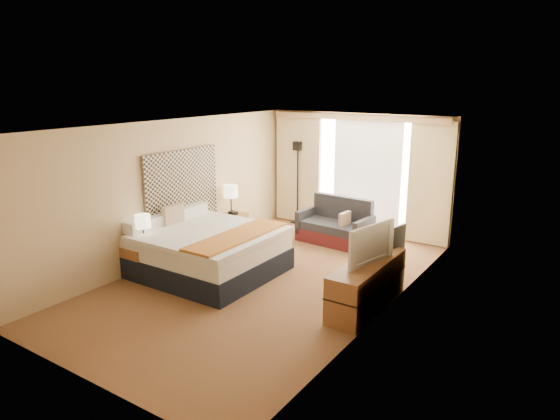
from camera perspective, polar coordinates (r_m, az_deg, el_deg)
The scene contains 21 objects.
floor at distance 8.52m, azimuth -1.59°, elevation -7.99°, with size 4.20×7.00×0.02m, color #521F17.
ceiling at distance 7.90m, azimuth -1.72°, elevation 9.70°, with size 4.20×7.00×0.02m, color white.
wall_back at distance 11.09m, azimuth 8.84°, elevation 4.18°, with size 4.20×0.02×2.60m, color tan.
wall_front at distance 5.75m, azimuth -22.30°, elevation -6.61°, with size 4.20×0.02×2.60m, color tan.
wall_left at distance 9.45m, azimuth -12.12°, elevation 2.22°, with size 0.02×7.00×2.60m, color tan.
wall_right at distance 7.15m, azimuth 12.24°, elevation -1.76°, with size 0.02×7.00×2.60m, color tan.
headboard at distance 9.57m, azimuth -11.10°, elevation 2.29°, with size 0.06×1.85×1.50m, color black.
nightstand_left at distance 8.89m, azimuth -15.56°, elevation -5.67°, with size 0.45×0.52×0.55m, color #925B35.
nightstand_right at distance 10.59m, azimuth -5.37°, elevation -1.91°, with size 0.45×0.52×0.55m, color #925B35.
media_dresser at distance 7.56m, azimuth 9.94°, elevation -8.37°, with size 0.50×1.80×0.70m, color #925B35.
window at distance 10.96m, azimuth 9.97°, elevation 4.12°, with size 2.30×0.02×2.30m, color silver.
curtains at distance 10.98m, azimuth 8.60°, elevation 4.65°, with size 4.12×0.19×2.56m.
bed at distance 8.80m, azimuth -8.36°, elevation -4.59°, with size 2.28×2.09×1.11m.
loveseat at distance 10.43m, azimuth 6.41°, elevation -2.03°, with size 1.53×0.89×0.92m.
floor_lamp at distance 11.57m, azimuth 2.04°, elevation 5.06°, with size 0.24×0.24×1.92m.
desk_chair at distance 8.32m, azimuth 12.35°, elevation -5.45°, with size 0.51×0.51×1.05m.
lamp_left at distance 8.66m, azimuth -15.42°, elevation -1.32°, with size 0.26×0.26×0.55m.
lamp_right at distance 10.41m, azimuth -5.65°, elevation 2.07°, with size 0.29×0.29×0.62m.
tissue_box at distance 8.79m, azimuth -15.86°, elevation -3.63°, with size 0.13×0.13×0.12m, color #88BAD2.
telephone at distance 10.49m, azimuth -5.39°, elevation -0.33°, with size 0.17×0.13×0.07m, color black.
television at distance 7.36m, azimuth 9.81°, elevation -3.68°, with size 1.01×0.13×0.58m, color black.
Camera 1 is at (4.54, -6.43, 3.28)m, focal length 32.00 mm.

